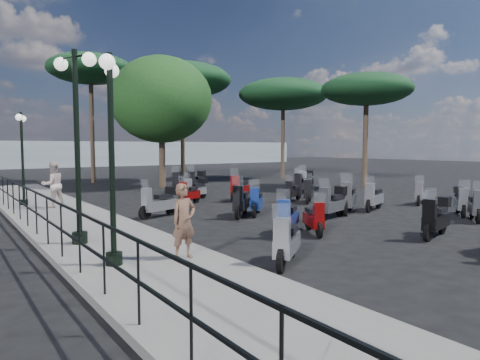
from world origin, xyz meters
TOP-DOWN VIEW (x-y plane):
  - ground at (0.00, 0.00)m, footprint 120.00×120.00m
  - sidewalk at (-6.50, 3.00)m, footprint 3.00×30.00m
  - railing at (-7.80, 2.80)m, footprint 0.04×26.04m
  - lamp_post_0 at (-7.14, -1.83)m, footprint 0.63×1.09m
  - lamp_post_1 at (-7.18, 0.41)m, footprint 0.69×1.23m
  - lamp_post_2 at (-7.16, 8.42)m, footprint 0.49×1.01m
  - woman at (-5.82, -2.17)m, footprint 0.60×0.43m
  - pedestrian_far at (-6.39, 7.01)m, footprint 0.94×0.80m
  - scooter_1 at (-4.13, -3.36)m, footprint 1.38×1.11m
  - scooter_2 at (-1.48, -1.49)m, footprint 0.85×1.35m
  - scooter_3 at (-1.42, 2.04)m, footprint 1.36×1.32m
  - scooter_4 at (-3.76, 3.54)m, footprint 1.62×0.77m
  - scooter_5 at (-1.40, 5.81)m, footprint 1.39×0.88m
  - scooter_8 at (-2.13, -1.15)m, footprint 1.40×1.05m
  - scooter_9 at (-0.81, 1.98)m, footprint 1.21×1.23m
  - scooter_10 at (-0.42, 6.99)m, footprint 1.49×0.81m
  - scooter_11 at (1.34, 10.01)m, footprint 1.55×1.16m
  - scooter_13 at (0.85, -3.63)m, footprint 1.69×0.70m
  - scooter_14 at (0.83, -0.03)m, footprint 1.70×0.76m
  - scooter_15 at (2.14, 0.41)m, footprint 1.63×1.15m
  - scooter_16 at (1.05, 5.62)m, footprint 1.61×1.09m
  - scooter_17 at (0.20, 9.90)m, footprint 1.24×1.52m
  - scooter_20 at (3.44, 0.32)m, footprint 1.63×0.82m
  - scooter_21 at (3.10, 3.40)m, footprint 1.33×1.19m
  - scooter_22 at (2.86, 4.11)m, footprint 1.39×0.76m
  - scooter_23 at (4.95, 5.84)m, footprint 1.57×1.01m
  - scooter_25 at (5.03, -2.11)m, footprint 1.39×1.07m
  - scooter_26 at (4.29, -2.98)m, footprint 1.42×1.05m
  - scooter_27 at (6.48, 0.29)m, footprint 1.47×0.78m
  - scooter_28 at (5.36, 6.28)m, footprint 1.46×0.87m
  - scooter_29 at (5.92, 6.50)m, footprint 1.66×1.11m
  - broadleaf_tree at (0.93, 13.36)m, footprint 5.90×5.90m
  - pine_0 at (3.74, 16.12)m, footprint 6.57×6.57m
  - pine_1 at (11.11, 14.36)m, footprint 6.57×6.57m
  - pine_2 at (-1.44, 18.97)m, footprint 5.52×5.52m
  - pine_3 at (10.38, 6.28)m, footprint 5.18×5.18m
  - distant_hills at (0.00, 45.00)m, footprint 70.00×8.00m

SIDE VIEW (x-z plane):
  - ground at x=0.00m, z-range 0.00..0.00m
  - sidewalk at x=-6.50m, z-range 0.00..0.15m
  - scooter_22 at x=2.86m, z-range -0.18..1.00m
  - scooter_2 at x=-1.48m, z-range -0.18..1.01m
  - scooter_5 at x=-1.40m, z-range -0.19..1.04m
  - scooter_27 at x=6.48m, z-range -0.19..1.04m
  - scooter_28 at x=5.36m, z-range -0.19..1.07m
  - scooter_9 at x=-0.81m, z-range -0.20..1.10m
  - scooter_8 at x=-2.13m, z-range -0.20..1.11m
  - scooter_26 at x=4.29m, z-range -0.20..1.12m
  - scooter_1 at x=-4.13m, z-range -0.20..1.13m
  - scooter_20 at x=3.44m, z-range -0.21..1.15m
  - scooter_10 at x=-0.42m, z-range -0.15..1.10m
  - scooter_25 at x=5.03m, z-range -0.16..1.12m
  - scooter_23 at x=4.95m, z-range -0.21..1.18m
  - scooter_21 at x=3.10m, z-range -0.16..1.14m
  - scooter_3 at x=-1.42m, z-range -0.22..1.20m
  - scooter_4 at x=-3.76m, z-range -0.16..1.17m
  - scooter_16 at x=1.05m, z-range -0.22..1.23m
  - scooter_13 at x=0.85m, z-range -0.17..1.20m
  - scooter_15 at x=2.14m, z-range -0.23..1.26m
  - scooter_14 at x=0.83m, z-range -0.17..1.21m
  - scooter_11 at x=1.34m, z-range -0.17..1.24m
  - scooter_17 at x=0.20m, z-range -0.18..1.25m
  - scooter_29 at x=5.92m, z-range -0.18..1.28m
  - railing at x=-7.80m, z-range 0.35..1.45m
  - woman at x=-5.82m, z-range 0.15..1.66m
  - pedestrian_far at x=-6.39m, z-range 0.15..1.85m
  - distant_hills at x=0.00m, z-range 0.00..3.00m
  - lamp_post_2 at x=-7.16m, z-range 0.40..3.95m
  - lamp_post_0 at x=-7.14m, z-range 0.43..4.39m
  - lamp_post_1 at x=-7.18m, z-range 0.46..4.89m
  - broadleaf_tree at x=0.93m, z-range 1.29..8.90m
  - pine_3 at x=10.38m, z-range 2.35..8.91m
  - pine_1 at x=11.11m, z-range 2.52..9.89m
  - pine_0 at x=3.74m, z-range 2.82..10.79m
  - pine_2 at x=-1.44m, z-range 3.20..11.60m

